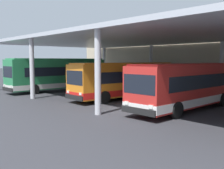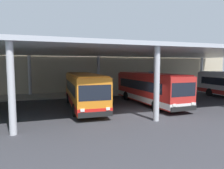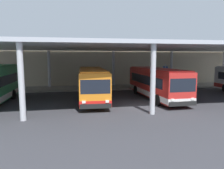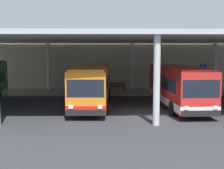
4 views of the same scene
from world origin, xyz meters
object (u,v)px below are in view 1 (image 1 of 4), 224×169
at_px(bus_nearest_bay, 58,74).
at_px(bench_waiting, 196,87).
at_px(bus_second_bay, 125,80).
at_px(bus_middle_bay, 188,85).

height_order(bus_nearest_bay, bench_waiting, bus_nearest_bay).
distance_m(bus_second_bay, bus_middle_bay, 6.67).
xyz_separation_m(bus_nearest_bay, bus_second_bay, (9.19, 1.34, -0.19)).
relative_size(bus_middle_bay, bench_waiting, 5.90).
xyz_separation_m(bus_nearest_bay, bench_waiting, (11.45, 9.42, -1.18)).
distance_m(bus_nearest_bay, bench_waiting, 14.88).
bearing_deg(bus_nearest_bay, bus_second_bay, 8.27).
relative_size(bus_nearest_bay, bus_second_bay, 1.07).
relative_size(bus_nearest_bay, bench_waiting, 6.30).
bearing_deg(bus_middle_bay, bus_second_bay, 176.78).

